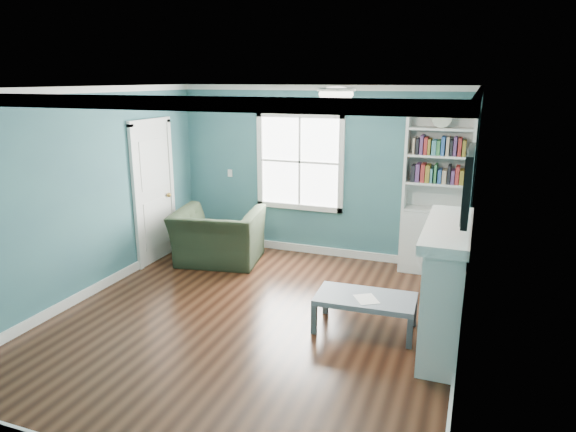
% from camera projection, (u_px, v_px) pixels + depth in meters
% --- Properties ---
extents(floor, '(5.00, 5.00, 0.00)m').
position_uv_depth(floor, '(253.00, 320.00, 5.90)').
color(floor, black).
rests_on(floor, ground).
extents(room_walls, '(5.00, 5.00, 5.00)m').
position_uv_depth(room_walls, '(250.00, 185.00, 5.49)').
color(room_walls, '#345E6D').
rests_on(room_walls, ground).
extents(trim, '(4.50, 5.00, 2.60)m').
position_uv_depth(trim, '(251.00, 217.00, 5.58)').
color(trim, white).
rests_on(trim, ground).
extents(window, '(1.40, 0.06, 1.50)m').
position_uv_depth(window, '(300.00, 162.00, 7.87)').
color(window, white).
rests_on(window, room_walls).
extents(bookshelf, '(0.90, 0.35, 2.31)m').
position_uv_depth(bookshelf, '(435.00, 209.00, 7.14)').
color(bookshelf, silver).
rests_on(bookshelf, ground).
extents(fireplace, '(0.44, 1.58, 1.30)m').
position_uv_depth(fireplace, '(446.00, 287.00, 5.21)').
color(fireplace, black).
rests_on(fireplace, ground).
extents(tv, '(0.06, 1.10, 0.65)m').
position_uv_depth(tv, '(469.00, 183.00, 4.89)').
color(tv, black).
rests_on(tv, fireplace).
extents(door, '(0.12, 0.98, 2.17)m').
position_uv_depth(door, '(154.00, 191.00, 7.64)').
color(door, silver).
rests_on(door, ground).
extents(ceiling_fixture, '(0.38, 0.38, 0.15)m').
position_uv_depth(ceiling_fixture, '(336.00, 93.00, 5.02)').
color(ceiling_fixture, white).
rests_on(ceiling_fixture, room_walls).
extents(light_switch, '(0.08, 0.01, 0.12)m').
position_uv_depth(light_switch, '(230.00, 173.00, 8.34)').
color(light_switch, white).
rests_on(light_switch, room_walls).
extents(recliner, '(1.36, 1.01, 1.08)m').
position_uv_depth(recliner, '(218.00, 228.00, 7.64)').
color(recliner, black).
rests_on(recliner, ground).
extents(coffee_table, '(1.10, 0.63, 0.39)m').
position_uv_depth(coffee_table, '(365.00, 301.00, 5.60)').
color(coffee_table, '#475055').
rests_on(coffee_table, ground).
extents(paper_sheet, '(0.33, 0.35, 0.00)m').
position_uv_depth(paper_sheet, '(366.00, 299.00, 5.52)').
color(paper_sheet, white).
rests_on(paper_sheet, coffee_table).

